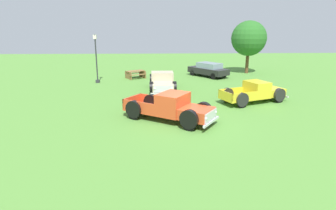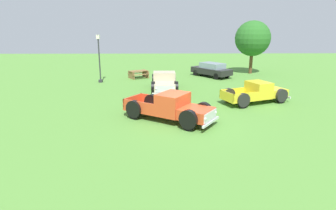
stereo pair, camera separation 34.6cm
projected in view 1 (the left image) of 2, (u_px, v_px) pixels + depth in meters
name	position (u px, v px, depth m)	size (l,w,h in m)	color
ground_plane	(183.00, 122.00, 16.19)	(80.00, 80.00, 0.00)	#548C38
pickup_truck_foreground	(174.00, 108.00, 16.19)	(5.45, 4.45, 1.62)	#D14723
pickup_truck_behind_left	(162.00, 82.00, 23.46)	(2.13, 5.29, 1.61)	#C6B793
pickup_truck_behind_right	(257.00, 92.00, 20.32)	(5.11, 3.40, 1.48)	yellow
sedan_distant_a	(208.00, 69.00, 30.25)	(4.08, 4.55, 1.46)	black
lamp_post_near	(96.00, 58.00, 26.67)	(0.36, 0.36, 4.47)	#2D2D33
picnic_table	(136.00, 73.00, 29.38)	(2.30, 2.18, 0.78)	olive
oak_tree_east	(249.00, 38.00, 31.62)	(3.82, 3.82, 5.75)	brown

